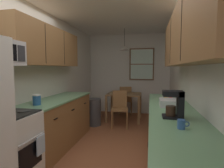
% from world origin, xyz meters
% --- Properties ---
extents(ground_plane, '(12.00, 12.00, 0.00)m').
position_xyz_m(ground_plane, '(0.00, 1.00, 0.00)').
color(ground_plane, brown).
extents(wall_left, '(0.10, 9.00, 2.55)m').
position_xyz_m(wall_left, '(-1.35, 1.00, 1.27)').
color(wall_left, silver).
rests_on(wall_left, ground).
extents(wall_right, '(0.10, 9.00, 2.55)m').
position_xyz_m(wall_right, '(1.35, 1.00, 1.27)').
color(wall_right, silver).
rests_on(wall_right, ground).
extents(wall_back, '(4.40, 0.10, 2.55)m').
position_xyz_m(wall_back, '(0.00, 3.65, 1.27)').
color(wall_back, silver).
rests_on(wall_back, ground).
extents(ceiling_slab, '(4.40, 9.00, 0.08)m').
position_xyz_m(ceiling_slab, '(0.00, 1.00, 2.59)').
color(ceiling_slab, white).
extents(stove_range, '(0.66, 0.58, 1.10)m').
position_xyz_m(stove_range, '(-0.99, -0.48, 0.47)').
color(stove_range, white).
rests_on(stove_range, ground).
extents(counter_left, '(0.64, 1.90, 0.90)m').
position_xyz_m(counter_left, '(-1.00, 0.76, 0.45)').
color(counter_left, olive).
rests_on(counter_left, ground).
extents(upper_cabinets_left, '(0.33, 1.98, 0.69)m').
position_xyz_m(upper_cabinets_left, '(-1.14, 0.71, 1.85)').
color(upper_cabinets_left, olive).
extents(counter_right, '(0.64, 3.26, 0.90)m').
position_xyz_m(counter_right, '(1.00, 0.13, 0.45)').
color(counter_right, olive).
rests_on(counter_right, ground).
extents(upper_cabinets_right, '(0.33, 2.94, 0.73)m').
position_xyz_m(upper_cabinets_right, '(1.14, 0.08, 1.86)').
color(upper_cabinets_right, olive).
extents(dining_table, '(0.92, 0.77, 0.76)m').
position_xyz_m(dining_table, '(-0.02, 2.71, 0.63)').
color(dining_table, brown).
rests_on(dining_table, ground).
extents(dining_chair_near, '(0.45, 0.45, 0.90)m').
position_xyz_m(dining_chair_near, '(-0.04, 2.12, 0.50)').
color(dining_chair_near, olive).
rests_on(dining_chair_near, ground).
extents(dining_chair_far, '(0.44, 0.44, 0.90)m').
position_xyz_m(dining_chair_far, '(-0.06, 3.31, 0.50)').
color(dining_chair_far, olive).
rests_on(dining_chair_far, ground).
extents(pendant_light, '(0.26, 0.26, 0.58)m').
position_xyz_m(pendant_light, '(-0.02, 2.71, 2.02)').
color(pendant_light, black).
extents(back_window, '(0.78, 0.05, 1.01)m').
position_xyz_m(back_window, '(0.42, 3.58, 1.60)').
color(back_window, brown).
extents(trash_bin, '(0.35, 0.35, 0.69)m').
position_xyz_m(trash_bin, '(-0.70, 2.08, 0.34)').
color(trash_bin, '#3F3F42').
rests_on(trash_bin, ground).
extents(storage_canister, '(0.12, 0.12, 0.16)m').
position_xyz_m(storage_canister, '(-1.00, 0.14, 0.98)').
color(storage_canister, '#265999').
rests_on(storage_canister, counter_left).
extents(dish_towel, '(0.02, 0.16, 0.24)m').
position_xyz_m(dish_towel, '(-0.64, -0.33, 0.50)').
color(dish_towel, silver).
extents(coffee_maker, '(0.22, 0.18, 0.31)m').
position_xyz_m(coffee_maker, '(0.97, -0.20, 1.06)').
color(coffee_maker, black).
rests_on(coffee_maker, counter_right).
extents(mug_by_coffeemaker, '(0.11, 0.07, 0.09)m').
position_xyz_m(mug_by_coffeemaker, '(0.98, -0.58, 0.94)').
color(mug_by_coffeemaker, '#335999').
rests_on(mug_by_coffeemaker, counter_right).
extents(fruit_bowl, '(0.24, 0.24, 0.09)m').
position_xyz_m(fruit_bowl, '(0.98, 0.85, 0.94)').
color(fruit_bowl, silver).
rests_on(fruit_bowl, counter_right).
extents(dish_rack, '(0.28, 0.34, 0.10)m').
position_xyz_m(dish_rack, '(0.97, 0.46, 0.95)').
color(dish_rack, silver).
rests_on(dish_rack, counter_right).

